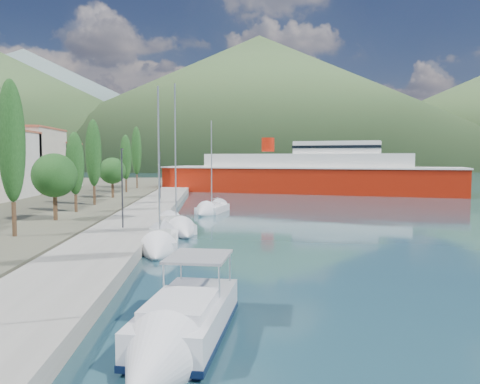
{
  "coord_description": "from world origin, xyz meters",
  "views": [
    {
      "loc": [
        -2.11,
        -21.97,
        6.11
      ],
      "look_at": [
        0.0,
        14.0,
        3.5
      ],
      "focal_mm": 35.0,
      "sensor_mm": 36.0,
      "label": 1
    }
  ],
  "objects": [
    {
      "name": "hills_far",
      "position": [
        138.59,
        618.73,
        77.39
      ],
      "size": [
        1480.0,
        900.0,
        180.0
      ],
      "color": "slate",
      "rests_on": "ground"
    },
    {
      "name": "lamp_posts",
      "position": [
        -9.0,
        15.61,
        4.08
      ],
      "size": [
        0.15,
        47.29,
        6.06
      ],
      "color": "#2D2D33",
      "rests_on": "quay"
    },
    {
      "name": "ground",
      "position": [
        0.0,
        120.0,
        0.0
      ],
      "size": [
        1400.0,
        1400.0,
        0.0
      ],
      "primitive_type": "plane",
      "color": "#1E404C"
    },
    {
      "name": "hills_near",
      "position": [
        98.04,
        372.5,
        49.18
      ],
      "size": [
        1010.0,
        520.0,
        115.0
      ],
      "color": "#3F5B30",
      "rests_on": "ground"
    },
    {
      "name": "quay",
      "position": [
        -9.0,
        26.0,
        0.4
      ],
      "size": [
        5.0,
        88.0,
        0.8
      ],
      "primitive_type": "cube",
      "color": "gray",
      "rests_on": "ground"
    },
    {
      "name": "ferry",
      "position": [
        14.87,
        60.4,
        3.15
      ],
      "size": [
        52.6,
        29.26,
        10.36
      ],
      "color": "#9D1807",
      "rests_on": "ground"
    },
    {
      "name": "motor_cruiser",
      "position": [
        -3.28,
        -7.82,
        0.53
      ],
      "size": [
        4.2,
        9.02,
        3.21
      ],
      "color": "#0B1633",
      "rests_on": "ground"
    },
    {
      "name": "sailboat_far",
      "position": [
        -2.68,
        29.15,
        0.32
      ],
      "size": [
        4.62,
        8.03,
        11.24
      ],
      "color": "silver",
      "rests_on": "ground"
    },
    {
      "name": "sailboat_near",
      "position": [
        -5.65,
        8.35,
        0.32
      ],
      "size": [
        2.96,
        8.42,
        11.9
      ],
      "color": "silver",
      "rests_on": "ground"
    },
    {
      "name": "sailboat_mid",
      "position": [
        -4.81,
        16.05,
        0.32
      ],
      "size": [
        4.56,
        9.54,
        13.29
      ],
      "color": "silver",
      "rests_on": "ground"
    },
    {
      "name": "tree_row",
      "position": [
        -15.85,
        31.04,
        5.82
      ],
      "size": [
        3.83,
        63.8,
        11.12
      ],
      "color": "#47301E",
      "rests_on": "land_strip"
    }
  ]
}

